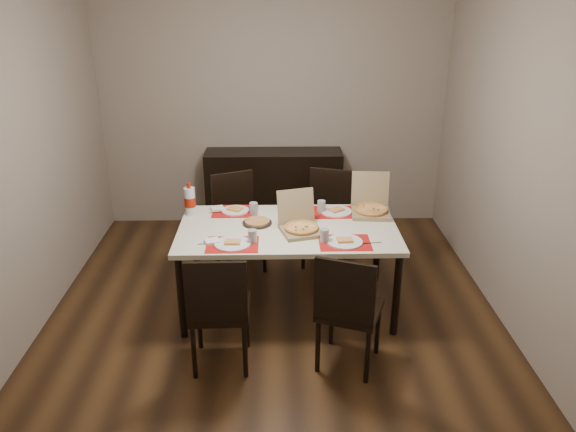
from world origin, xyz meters
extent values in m
cube|color=#432A14|center=(0.00, 0.00, -0.01)|extent=(3.80, 4.00, 0.02)
cube|color=gray|center=(0.00, 2.01, 1.30)|extent=(3.80, 0.02, 2.60)
cube|color=gray|center=(-1.91, 0.00, 1.30)|extent=(0.02, 4.00, 2.60)
cube|color=gray|center=(1.91, 0.00, 1.30)|extent=(0.02, 4.00, 2.60)
cube|color=black|center=(0.00, 1.78, 0.45)|extent=(1.50, 0.40, 0.90)
cube|color=beige|center=(0.12, 0.07, 0.73)|extent=(1.80, 1.00, 0.04)
cylinder|color=black|center=(-0.72, -0.37, 0.35)|extent=(0.06, 0.06, 0.71)
cylinder|color=black|center=(0.96, -0.37, 0.35)|extent=(0.06, 0.06, 0.71)
cylinder|color=black|center=(-0.72, 0.51, 0.35)|extent=(0.06, 0.06, 0.71)
cylinder|color=black|center=(0.96, 0.51, 0.35)|extent=(0.06, 0.06, 0.71)
cube|color=black|center=(-0.38, -0.70, 0.45)|extent=(0.43, 0.43, 0.04)
cube|color=black|center=(-0.38, -0.89, 0.70)|extent=(0.42, 0.04, 0.46)
cylinder|color=black|center=(-0.56, -0.88, 0.21)|extent=(0.04, 0.04, 0.43)
cylinder|color=black|center=(-0.20, -0.87, 0.21)|extent=(0.04, 0.04, 0.43)
cylinder|color=black|center=(-0.57, -0.52, 0.21)|extent=(0.04, 0.04, 0.43)
cylinder|color=black|center=(-0.21, -0.51, 0.21)|extent=(0.04, 0.04, 0.43)
cube|color=black|center=(0.55, -0.72, 0.45)|extent=(0.54, 0.54, 0.04)
cube|color=black|center=(0.48, -0.90, 0.70)|extent=(0.40, 0.18, 0.46)
cylinder|color=black|center=(0.32, -0.83, 0.21)|extent=(0.04, 0.04, 0.43)
cylinder|color=black|center=(0.65, -0.95, 0.21)|extent=(0.04, 0.04, 0.43)
cylinder|color=black|center=(0.44, -0.49, 0.21)|extent=(0.04, 0.04, 0.43)
cylinder|color=black|center=(0.78, -0.62, 0.21)|extent=(0.04, 0.04, 0.43)
cube|color=black|center=(-0.33, 0.80, 0.45)|extent=(0.55, 0.55, 0.04)
cube|color=black|center=(-0.40, 0.97, 0.70)|extent=(0.40, 0.19, 0.46)
cylinder|color=black|center=(-0.23, 1.03, 0.21)|extent=(0.04, 0.04, 0.43)
cylinder|color=black|center=(-0.56, 0.90, 0.21)|extent=(0.04, 0.04, 0.43)
cylinder|color=black|center=(-0.09, 0.70, 0.21)|extent=(0.04, 0.04, 0.43)
cylinder|color=black|center=(-0.42, 0.56, 0.21)|extent=(0.04, 0.04, 0.43)
cube|color=black|center=(0.51, 0.87, 0.45)|extent=(0.52, 0.52, 0.04)
cube|color=black|center=(0.56, 1.06, 0.70)|extent=(0.41, 0.15, 0.46)
cylinder|color=black|center=(0.73, 1.00, 0.21)|extent=(0.04, 0.04, 0.43)
cylinder|color=black|center=(0.39, 1.10, 0.21)|extent=(0.04, 0.04, 0.43)
cylinder|color=black|center=(0.63, 0.65, 0.21)|extent=(0.04, 0.04, 0.43)
cylinder|color=black|center=(0.29, 0.75, 0.21)|extent=(0.04, 0.04, 0.43)
cube|color=red|center=(-0.31, -0.25, 0.75)|extent=(0.40, 0.30, 0.00)
cylinder|color=white|center=(-0.31, -0.25, 0.76)|extent=(0.28, 0.28, 0.01)
cube|color=#F7E37B|center=(-0.31, -0.25, 0.78)|extent=(0.12, 0.09, 0.02)
cylinder|color=gray|center=(-0.16, -0.23, 0.81)|extent=(0.07, 0.07, 0.11)
cube|color=#B2B2B7|center=(-0.48, -0.23, 0.75)|extent=(0.20, 0.04, 0.00)
cube|color=white|center=(-0.47, -0.21, 0.76)|extent=(0.13, 0.13, 0.02)
cube|color=red|center=(0.56, -0.24, 0.75)|extent=(0.40, 0.30, 0.00)
cylinder|color=white|center=(0.56, -0.24, 0.76)|extent=(0.28, 0.28, 0.01)
cube|color=#F7E37B|center=(0.56, -0.24, 0.78)|extent=(0.13, 0.10, 0.02)
cylinder|color=gray|center=(0.40, -0.22, 0.81)|extent=(0.07, 0.07, 0.11)
cube|color=#B2B2B7|center=(0.74, -0.25, 0.75)|extent=(0.20, 0.04, 0.00)
cube|color=red|center=(-0.34, 0.42, 0.75)|extent=(0.40, 0.30, 0.00)
cylinder|color=white|center=(-0.34, 0.42, 0.76)|extent=(0.24, 0.24, 0.01)
cube|color=#F7E37B|center=(-0.34, 0.42, 0.78)|extent=(0.15, 0.13, 0.02)
cylinder|color=gray|center=(-0.17, 0.35, 0.81)|extent=(0.07, 0.07, 0.11)
cube|color=#B2B2B7|center=(-0.46, 0.40, 0.75)|extent=(0.20, 0.04, 0.00)
cube|color=white|center=(-0.50, 0.46, 0.76)|extent=(0.13, 0.13, 0.02)
cube|color=red|center=(0.55, 0.38, 0.75)|extent=(0.40, 0.30, 0.00)
cylinder|color=white|center=(0.55, 0.38, 0.76)|extent=(0.27, 0.27, 0.01)
cube|color=#F7E37B|center=(0.55, 0.38, 0.78)|extent=(0.15, 0.14, 0.02)
cylinder|color=gray|center=(0.42, 0.38, 0.81)|extent=(0.07, 0.07, 0.11)
cube|color=#B2B2B7|center=(0.74, 0.42, 0.75)|extent=(0.20, 0.04, 0.00)
cube|color=white|center=(0.22, 0.10, 0.76)|extent=(0.15, 0.15, 0.02)
cube|color=#8A7550|center=(0.23, -0.04, 0.77)|extent=(0.38, 0.38, 0.03)
cube|color=#8A7550|center=(0.19, 0.11, 0.92)|extent=(0.32, 0.15, 0.28)
cylinder|color=#F7E37B|center=(0.23, -0.04, 0.79)|extent=(0.32, 0.32, 0.02)
cube|color=#8A7550|center=(0.85, 0.33, 0.77)|extent=(0.35, 0.35, 0.03)
cube|color=#8A7550|center=(0.86, 0.49, 0.93)|extent=(0.33, 0.10, 0.30)
cylinder|color=#F7E37B|center=(0.85, 0.33, 0.79)|extent=(0.30, 0.30, 0.02)
cylinder|color=black|center=(-0.13, 0.15, 0.76)|extent=(0.25, 0.25, 0.01)
cylinder|color=tan|center=(-0.13, 0.15, 0.77)|extent=(0.21, 0.21, 0.02)
imported|color=white|center=(0.14, 0.27, 0.77)|extent=(0.12, 0.12, 0.03)
cylinder|color=silver|center=(-0.72, 0.37, 0.87)|extent=(0.09, 0.09, 0.24)
cylinder|color=#9A1807|center=(-0.72, 0.37, 0.87)|extent=(0.10, 0.10, 0.08)
cylinder|color=#9A1807|center=(-0.72, 0.37, 1.02)|extent=(0.03, 0.03, 0.05)
camera|label=1|loc=(0.03, -4.15, 2.62)|focal=35.00mm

